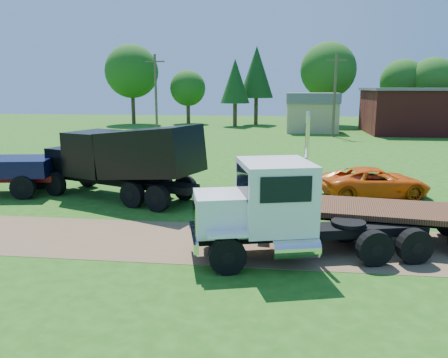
# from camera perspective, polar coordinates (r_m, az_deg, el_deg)

# --- Properties ---
(ground) EXTENTS (140.00, 140.00, 0.00)m
(ground) POSITION_cam_1_polar(r_m,az_deg,el_deg) (15.42, 7.25, -8.53)
(ground) COLOR #225011
(ground) RESTS_ON ground
(dirt_track) EXTENTS (120.00, 4.20, 0.01)m
(dirt_track) POSITION_cam_1_polar(r_m,az_deg,el_deg) (15.42, 7.25, -8.51)
(dirt_track) COLOR brown
(dirt_track) RESTS_ON ground
(white_semi_tractor) EXTENTS (7.84, 4.23, 4.63)m
(white_semi_tractor) POSITION_cam_1_polar(r_m,az_deg,el_deg) (13.86, 7.02, -4.01)
(white_semi_tractor) COLOR black
(white_semi_tractor) RESTS_ON ground
(black_dump_truck) EXTENTS (8.66, 5.30, 3.71)m
(black_dump_truck) POSITION_cam_1_polar(r_m,az_deg,el_deg) (21.59, -12.88, 2.76)
(black_dump_truck) COLOR black
(black_dump_truck) RESTS_ON ground
(orange_pickup) EXTENTS (5.72, 3.60, 1.47)m
(orange_pickup) POSITION_cam_1_polar(r_m,az_deg,el_deg) (22.90, 19.07, -0.41)
(orange_pickup) COLOR #E7570A
(orange_pickup) RESTS_ON ground
(flatbed_trailer) EXTENTS (8.75, 3.68, 2.17)m
(flatbed_trailer) POSITION_cam_1_polar(r_m,az_deg,el_deg) (16.50, 19.35, -4.35)
(flatbed_trailer) COLOR #331810
(flatbed_trailer) RESTS_ON ground
(spectator_a) EXTENTS (0.79, 0.60, 1.96)m
(spectator_a) POSITION_cam_1_polar(r_m,az_deg,el_deg) (13.32, 0.03, -7.28)
(spectator_a) COLOR #999999
(spectator_a) RESTS_ON ground
(spectator_b) EXTENTS (1.07, 0.90, 1.97)m
(spectator_b) POSITION_cam_1_polar(r_m,az_deg,el_deg) (19.50, 11.16, -1.29)
(spectator_b) COLOR #999999
(spectator_b) RESTS_ON ground
(brick_building) EXTENTS (15.40, 10.40, 5.30)m
(brick_building) POSITION_cam_1_polar(r_m,az_deg,el_deg) (57.48, 25.59, 8.05)
(brick_building) COLOR maroon
(brick_building) RESTS_ON ground
(tan_shed) EXTENTS (6.20, 5.40, 4.70)m
(tan_shed) POSITION_cam_1_polar(r_m,az_deg,el_deg) (54.70, 11.39, 8.59)
(tan_shed) COLOR tan
(tan_shed) RESTS_ON ground
(utility_poles) EXTENTS (42.20, 0.28, 9.00)m
(utility_poles) POSITION_cam_1_polar(r_m,az_deg,el_deg) (49.85, 14.27, 10.80)
(utility_poles) COLOR #463727
(utility_poles) RESTS_ON ground
(tree_row) EXTENTS (58.24, 10.67, 11.67)m
(tree_row) POSITION_cam_1_polar(r_m,az_deg,el_deg) (64.65, 10.48, 13.07)
(tree_row) COLOR #3D2B19
(tree_row) RESTS_ON ground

